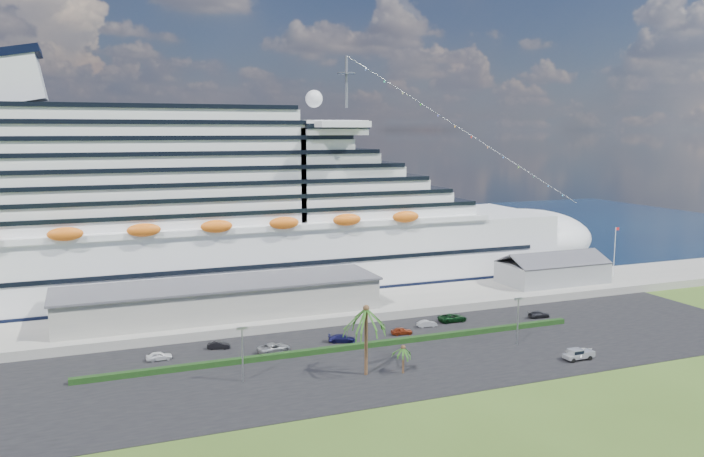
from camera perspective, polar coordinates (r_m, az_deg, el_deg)
name	(u,v)px	position (r m, az deg, el deg)	size (l,w,h in m)	color
ground	(437,375)	(107.08, 7.07, -12.02)	(420.00, 420.00, 0.00)	#38521B
asphalt_lot	(405,353)	(116.27, 4.44, -10.30)	(140.00, 38.00, 0.12)	black
wharf	(343,307)	(141.57, -0.73, -6.54)	(240.00, 20.00, 1.80)	gray
water	(245,244)	(226.39, -8.85, -1.29)	(420.00, 160.00, 0.02)	black
cruise_ship	(215,222)	(155.72, -11.34, 0.57)	(191.00, 38.00, 54.00)	silver
terminal_building	(221,298)	(134.01, -10.82, -5.72)	(61.00, 15.00, 6.30)	gray
port_shed	(552,271)	(166.02, 16.33, -3.44)	(24.00, 12.31, 7.37)	gray
flagpole	(615,250)	(176.87, 21.00, -1.68)	(1.08, 0.16, 12.00)	silver
hedge	(350,347)	(117.40, -0.21, -9.83)	(88.00, 1.10, 0.90)	black
lamp_post_left	(242,347)	(103.13, -9.10, -9.72)	(1.60, 0.35, 8.27)	gray
lamp_post_right	(518,315)	(122.14, 13.63, -7.01)	(1.60, 0.35, 8.27)	gray
palm_tall	(366,316)	(103.54, 1.19, -7.31)	(8.82, 8.82, 11.13)	#47301E
palm_short	(403,351)	(106.02, 4.28, -10.09)	(3.53, 3.53, 4.56)	#47301E
parked_car_0	(159,356)	(116.50, -15.74, -10.16)	(1.64, 4.07, 1.39)	white
parked_car_1	(219,345)	(119.97, -11.04, -9.50)	(1.32, 3.78, 1.25)	black
parked_car_2	(274,348)	(116.66, -6.52, -9.83)	(2.57, 5.57, 1.55)	gray
parked_car_3	(342,338)	(121.27, -0.84, -9.12)	(1.93, 4.75, 1.38)	#11113E
parked_car_4	(402,331)	(125.94, 4.15, -8.49)	(1.58, 3.92, 1.33)	maroon
parked_car_5	(427,324)	(131.07, 6.25, -7.87)	(1.31, 3.75, 1.23)	#A6A7AD
parked_car_6	(453,318)	(135.11, 8.36, -7.35)	(2.59, 5.63, 1.56)	black
parked_car_7	(539,315)	(141.37, 15.27, -6.91)	(1.79, 4.39, 1.27)	black
pickup_truck	(578,354)	(118.12, 18.29, -9.86)	(5.20, 2.08, 1.82)	black
boat_trailer	(581,351)	(119.08, 18.48, -9.67)	(5.87, 4.02, 1.66)	gray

